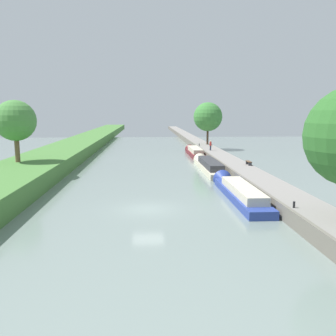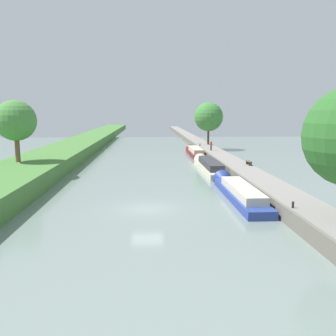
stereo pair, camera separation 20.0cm
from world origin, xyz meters
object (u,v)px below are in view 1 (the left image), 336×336
Objects in this scene: narrowboat_cream at (208,165)px; person_walking at (211,145)px; narrowboat_maroon at (194,152)px; park_bench at (249,162)px; narrowboat_blue at (238,191)px; mooring_bollard_far at (199,145)px; mooring_bollard_near at (294,205)px.

person_walking is (2.72, 13.58, 1.38)m from narrowboat_cream.
person_walking is at bearing 78.67° from narrowboat_cream.
park_bench is (4.23, -19.13, 0.85)m from narrowboat_maroon.
narrowboat_cream is at bearing -90.92° from narrowboat_maroon.
narrowboat_maroon is 19.61m from park_bench.
narrowboat_blue is 8.52× the size of person_walking.
mooring_bollard_far reaches higher than narrowboat_blue.
mooring_bollard_near and mooring_bollard_far have the same top height.
person_walking is at bearing 84.84° from narrowboat_blue.
park_bench reaches higher than narrowboat_maroon.
person_walking reaches higher than mooring_bollard_far.
person_walking reaches higher than park_bench.
mooring_bollard_far is (1.72, 5.71, 0.73)m from narrowboat_maroon.
mooring_bollard_far is 0.30× the size of park_bench.
mooring_bollard_far reaches higher than narrowboat_cream.
park_bench reaches higher than mooring_bollard_near.
narrowboat_cream is 23.08m from mooring_bollard_near.
mooring_bollard_near reaches higher than narrowboat_cream.
person_walking is 36.57m from mooring_bollard_near.
mooring_bollard_near is 44.51m from mooring_bollard_far.
mooring_bollard_near reaches higher than narrowboat_blue.
park_bench reaches higher than narrowboat_cream.
narrowboat_blue is at bearing 103.14° from mooring_bollard_near.
narrowboat_blue is 15.08m from narrowboat_cream.
mooring_bollard_near is at bearing -87.46° from narrowboat_maroon.
narrowboat_blue is 36.67m from mooring_bollard_far.
person_walking is 8.02m from mooring_bollard_far.
park_bench is at bearing -84.24° from mooring_bollard_far.
narrowboat_blue is 0.93× the size of narrowboat_cream.
park_bench is (1.76, -16.89, -0.53)m from person_walking.
narrowboat_blue is at bearing -92.88° from mooring_bollard_far.
narrowboat_cream reaches higher than narrowboat_blue.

